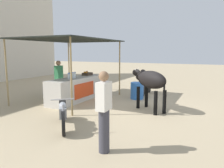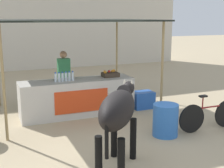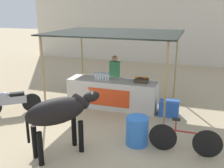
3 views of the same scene
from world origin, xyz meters
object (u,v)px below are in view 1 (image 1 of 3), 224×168
at_px(vendor_behind_counter, 59,80).
at_px(water_barrel, 137,91).
at_px(stall_counter, 76,89).
at_px(bicycle_leaning, 146,87).
at_px(cooler_box, 100,88).
at_px(cow, 150,81).
at_px(motorcycle_parked, 63,112).
at_px(passerby_on_street, 104,111).
at_px(fruit_crate, 87,74).

relative_size(vendor_behind_counter, water_barrel, 2.30).
height_order(stall_counter, bicycle_leaning, stall_counter).
relative_size(cooler_box, water_barrel, 0.84).
relative_size(cow, bicycle_leaning, 1.01).
bearing_deg(vendor_behind_counter, water_barrel, -62.43).
bearing_deg(stall_counter, motorcycle_parked, -151.68).
distance_m(bicycle_leaning, passerby_on_street, 6.31).
distance_m(stall_counter, cow, 3.23).
bearing_deg(water_barrel, bicycle_leaning, -3.97).
bearing_deg(water_barrel, cow, -147.78).
bearing_deg(fruit_crate, cow, -109.85).
height_order(bicycle_leaning, passerby_on_street, passerby_on_street).
xyz_separation_m(water_barrel, motorcycle_parked, (-4.25, 0.63, 0.07)).
bearing_deg(cow, passerby_on_street, -179.19).
height_order(fruit_crate, water_barrel, fruit_crate).
relative_size(cooler_box, passerby_on_street, 0.36).
bearing_deg(fruit_crate, water_barrel, -79.82).
distance_m(fruit_crate, passerby_on_street, 5.71).
bearing_deg(cooler_box, bicycle_leaning, -74.77).
xyz_separation_m(cooler_box, water_barrel, (-0.55, -2.09, 0.12)).
height_order(fruit_crate, bicycle_leaning, fruit_crate).
bearing_deg(cooler_box, passerby_on_street, -150.94).
bearing_deg(vendor_behind_counter, fruit_crate, -31.58).
xyz_separation_m(stall_counter, water_barrel, (1.37, -2.18, -0.12)).
distance_m(stall_counter, motorcycle_parked, 3.27).
bearing_deg(vendor_behind_counter, passerby_on_street, -131.71).
bearing_deg(passerby_on_street, bicycle_leaning, 8.77).
distance_m(cooler_box, bicycle_leaning, 2.25).
bearing_deg(cow, stall_counter, 86.45).
bearing_deg(cooler_box, fruit_crate, 170.74).
xyz_separation_m(water_barrel, cow, (-1.57, -0.99, 0.67)).
bearing_deg(water_barrel, vendor_behind_counter, 117.57).
xyz_separation_m(stall_counter, fruit_crate, (0.97, 0.06, 0.55)).
bearing_deg(motorcycle_parked, cow, -31.17).
relative_size(stall_counter, fruit_crate, 6.82).
xyz_separation_m(cooler_box, motorcycle_parked, (-4.80, -1.45, 0.19)).
distance_m(vendor_behind_counter, bicycle_leaning, 4.06).
xyz_separation_m(cooler_box, cow, (-2.12, -3.08, 0.79)).
bearing_deg(stall_counter, cooler_box, -2.90).
distance_m(cow, motorcycle_parked, 3.19).
distance_m(fruit_crate, vendor_behind_counter, 1.34).
xyz_separation_m(stall_counter, bicycle_leaning, (2.51, -2.26, -0.13)).
bearing_deg(bicycle_leaning, stall_counter, 137.94).
relative_size(cooler_box, cow, 0.36).
xyz_separation_m(cooler_box, bicycle_leaning, (0.59, -2.17, 0.11)).
distance_m(motorcycle_parked, bicycle_leaning, 5.43).
bearing_deg(vendor_behind_counter, cooler_box, -22.22).
bearing_deg(motorcycle_parked, stall_counter, 28.32).
height_order(motorcycle_parked, bicycle_leaning, motorcycle_parked).
bearing_deg(passerby_on_street, stall_counter, 41.01).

